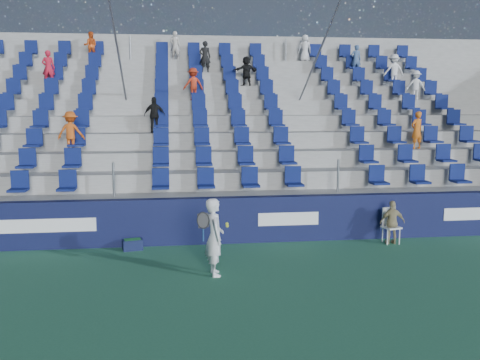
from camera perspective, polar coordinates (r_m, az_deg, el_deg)
The scene contains 7 objects.
ground at distance 11.11m, azimuth 0.80°, elevation -10.84°, with size 70.00×70.00×0.00m, color #30714E.
sponsor_wall at distance 13.95m, azimuth -0.99°, elevation -4.28°, with size 24.00×0.32×1.20m.
grandstand at distance 18.75m, azimuth -2.70°, elevation 3.71°, with size 24.00×8.17×6.63m.
tennis_player at distance 11.33m, azimuth -2.74°, elevation -6.07°, with size 0.69×0.66×1.66m.
line_judge_chair at distance 14.52m, azimuth 15.70°, elevation -4.40°, with size 0.49×0.51×0.92m.
line_judge at distance 14.38m, azimuth 15.93°, elevation -4.36°, with size 0.66×0.28×1.13m, color tan.
ball_bin at distance 13.63m, azimuth -11.39°, elevation -6.71°, with size 0.54×0.41×0.27m.
Camera 1 is at (-1.47, -10.38, 3.65)m, focal length 40.00 mm.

